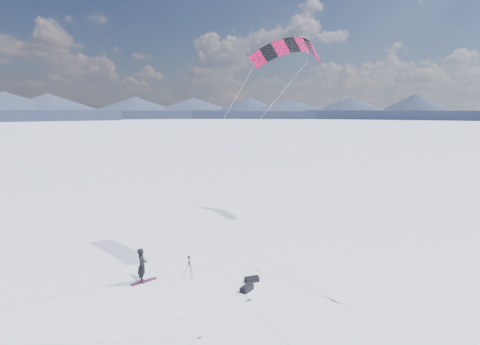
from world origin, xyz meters
TOP-DOWN VIEW (x-y plane):
  - ground at (0.00, 0.00)m, footprint 1800.00×1800.00m
  - horizon_hills at (-0.00, 0.00)m, footprint 704.00×704.00m
  - snow_tracks at (-0.41, -0.64)m, footprint 17.62×14.39m
  - snowkiter at (-2.76, 1.79)m, footprint 0.70×0.84m
  - snowboard at (-2.70, 1.75)m, footprint 1.55×0.53m
  - tripod at (-0.29, 0.99)m, footprint 0.65×0.57m
  - gear_bag_a at (1.63, -2.14)m, footprint 0.88×0.67m
  - gear_bag_b at (2.46, -1.33)m, footprint 0.83×0.51m
  - power_kite at (9.00, 4.33)m, footprint 13.10×5.94m

SIDE VIEW (x-z plane):
  - ground at x=0.00m, z-range 0.00..0.00m
  - snowkiter at x=-2.76m, z-range -0.98..0.98m
  - snow_tracks at x=-0.41m, z-range 0.00..0.01m
  - snowboard at x=-2.70m, z-range 0.00..0.04m
  - gear_bag_b at x=2.46m, z-range -0.02..0.33m
  - gear_bag_a at x=1.63m, z-range -0.02..0.34m
  - tripod at x=-0.29m, z-range 0.19..1.47m
  - horizon_hills at x=0.00m, z-range -0.81..7.85m
  - power_kite at x=9.00m, z-range 6.81..20.12m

